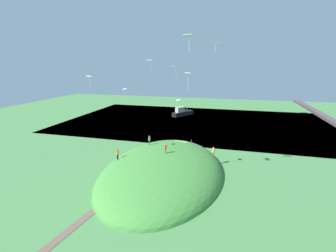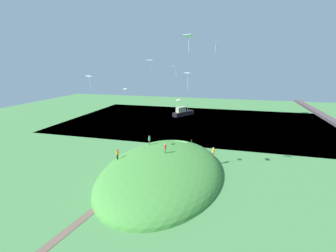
% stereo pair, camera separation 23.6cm
% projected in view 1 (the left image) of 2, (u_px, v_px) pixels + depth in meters
% --- Properties ---
extents(ground_plane, '(160.00, 160.00, 0.00)m').
position_uv_depth(ground_plane, '(180.00, 153.00, 46.66)').
color(ground_plane, '#498346').
extents(lake_water, '(46.10, 80.00, 0.40)m').
position_uv_depth(lake_water, '(198.00, 122.00, 72.55)').
color(lake_water, '#2E5588').
rests_on(lake_water, ground_plane).
extents(grass_hill, '(28.80, 18.92, 6.59)m').
position_uv_depth(grass_hill, '(163.00, 173.00, 38.27)').
color(grass_hill, '#438939').
rests_on(grass_hill, ground_plane).
extents(dirt_path, '(16.59, 3.68, 0.04)m').
position_uv_depth(dirt_path, '(57.00, 240.00, 23.69)').
color(dirt_path, brown).
rests_on(dirt_path, ground_plane).
extents(bridge_deck_far, '(41.49, 1.80, 0.70)m').
position_uv_depth(bridge_deck_far, '(316.00, 112.00, 63.60)').
color(bridge_deck_far, '#56474B').
extents(boat_on_lake, '(8.30, 6.39, 3.70)m').
position_uv_depth(boat_on_lake, '(182.00, 112.00, 80.77)').
color(boat_on_lake, black).
rests_on(boat_on_lake, lake_water).
extents(person_watching_kites, '(0.49, 0.49, 1.57)m').
position_uv_depth(person_watching_kites, '(165.00, 147.00, 37.65)').
color(person_watching_kites, brown).
rests_on(person_watching_kites, grass_hill).
extents(person_walking_path, '(0.56, 0.56, 1.73)m').
position_uv_depth(person_walking_path, '(149.00, 139.00, 43.08)').
color(person_walking_path, brown).
rests_on(person_walking_path, grass_hill).
extents(person_on_hilltop, '(0.59, 0.59, 1.77)m').
position_uv_depth(person_on_hilltop, '(213.00, 151.00, 40.53)').
color(person_on_hilltop, brown).
rests_on(person_on_hilltop, grass_hill).
extents(person_with_child, '(0.58, 0.58, 1.78)m').
position_uv_depth(person_with_child, '(117.00, 153.00, 38.18)').
color(person_with_child, black).
rests_on(person_with_child, grass_hill).
extents(kite_0, '(1.02, 0.80, 1.44)m').
position_uv_depth(kite_0, '(217.00, 43.00, 36.42)').
color(kite_0, white).
extents(kite_1, '(0.98, 1.28, 1.42)m').
position_uv_depth(kite_1, '(150.00, 60.00, 39.84)').
color(kite_1, white).
extents(kite_2, '(1.11, 1.11, 1.16)m').
position_uv_depth(kite_2, '(125.00, 89.00, 45.96)').
color(kite_2, white).
extents(kite_3, '(1.02, 1.00, 1.86)m').
position_uv_depth(kite_3, '(175.00, 67.00, 42.30)').
color(kite_3, white).
extents(kite_4, '(0.93, 0.64, 1.84)m').
position_uv_depth(kite_4, '(89.00, 77.00, 33.81)').
color(kite_4, white).
extents(kite_5, '(1.11, 1.36, 2.23)m').
position_uv_depth(kite_5, '(189.00, 36.00, 30.10)').
color(kite_5, white).
extents(kite_6, '(1.18, 0.89, 2.29)m').
position_uv_depth(kite_6, '(188.00, 74.00, 32.00)').
color(kite_6, white).
extents(kite_7, '(0.92, 0.77, 2.15)m').
position_uv_depth(kite_7, '(178.00, 101.00, 34.89)').
color(kite_7, white).
extents(mooring_post, '(0.14, 0.14, 1.39)m').
position_uv_depth(mooring_post, '(191.00, 143.00, 50.86)').
color(mooring_post, '#4F3A32').
rests_on(mooring_post, ground_plane).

